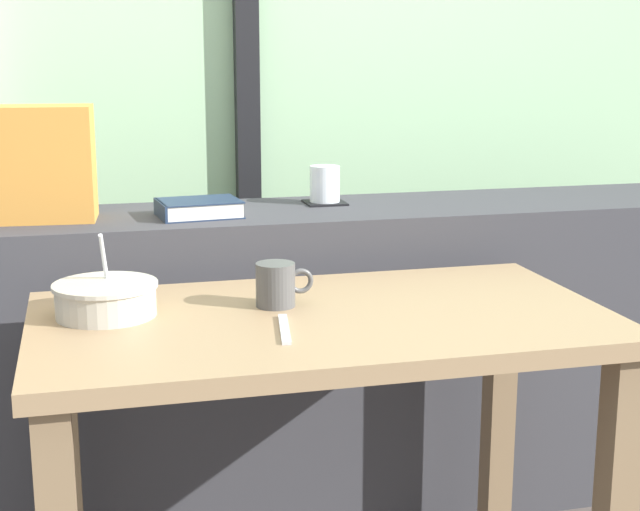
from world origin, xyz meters
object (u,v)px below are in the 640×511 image
soup_bowl (106,299)px  breakfast_table (322,374)px  coaster_square (325,203)px  juice_glass (325,185)px  throw_pillow (22,164)px  ceramic_mug (277,285)px  closed_book (198,208)px  fork_utensil (284,329)px

soup_bowl → breakfast_table: bearing=-12.5°
coaster_square → soup_bowl: (-0.56, -0.55, -0.07)m
juice_glass → throw_pillow: (-0.72, -0.06, 0.08)m
juice_glass → throw_pillow: bearing=-175.1°
breakfast_table → juice_glass: size_ratio=11.84×
juice_glass → throw_pillow: throw_pillow is taller
breakfast_table → ceramic_mug: ceramic_mug is taller
coaster_square → throw_pillow: (-0.72, -0.06, 0.13)m
breakfast_table → soup_bowl: soup_bowl is taller
breakfast_table → closed_book: closed_book is taller
juice_glass → closed_book: 0.35m
throw_pillow → closed_book: bearing=-6.4°
throw_pillow → fork_utensil: (0.46, -0.66, -0.23)m
breakfast_table → fork_utensil: fork_utensil is taller
closed_book → ceramic_mug: closed_book is taller
breakfast_table → throw_pillow: 0.87m
coaster_square → closed_book: closed_book is taller
fork_utensil → throw_pillow: bearing=134.6°
coaster_square → ceramic_mug: 0.61m
soup_bowl → ceramic_mug: soup_bowl is taller
coaster_square → ceramic_mug: bearing=-113.3°
coaster_square → fork_utensil: (-0.26, -0.72, -0.10)m
closed_book → ceramic_mug: (0.09, -0.45, -0.08)m
fork_utensil → ceramic_mug: size_ratio=1.50×
throw_pillow → breakfast_table: bearing=-46.0°
throw_pillow → coaster_square: bearing=4.9°
throw_pillow → fork_utensil: throw_pillow is taller
coaster_square → juice_glass: (-0.00, 0.00, 0.05)m
juice_glass → closed_book: bearing=-162.5°
closed_book → throw_pillow: throw_pillow is taller
fork_utensil → soup_bowl: bearing=159.6°
ceramic_mug → throw_pillow: bearing=134.1°
soup_bowl → fork_utensil: 0.35m
coaster_square → soup_bowl: bearing=-135.7°
throw_pillow → soup_bowl: 0.55m
juice_glass → soup_bowl: (-0.56, -0.55, -0.12)m
juice_glass → ceramic_mug: size_ratio=0.81×
closed_book → fork_utensil: (0.07, -0.62, -0.12)m
fork_utensil → ceramic_mug: ceramic_mug is taller
juice_glass → soup_bowl: size_ratio=0.47×
breakfast_table → ceramic_mug: bearing=133.4°
throw_pillow → soup_bowl: throw_pillow is taller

